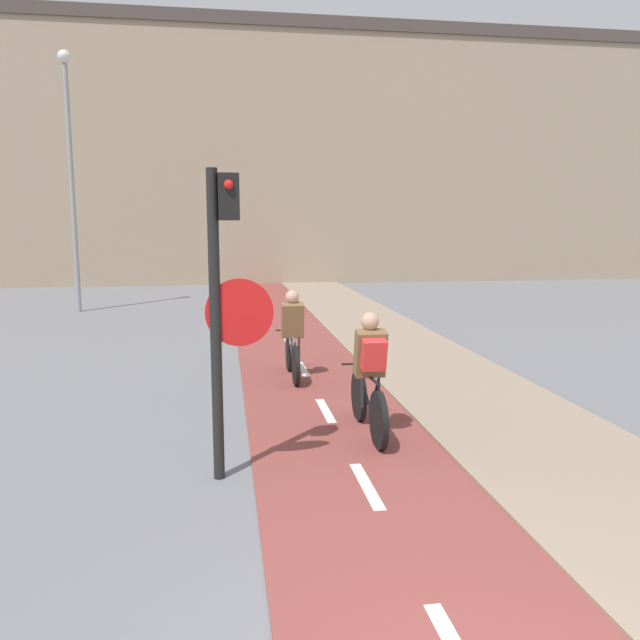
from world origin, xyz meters
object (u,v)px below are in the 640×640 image
at_px(street_lamp_far, 70,157).
at_px(cyclist_far, 292,339).
at_px(cyclist_near, 370,378).
at_px(traffic_light_pole, 224,291).

xyz_separation_m(street_lamp_far, cyclist_far, (5.32, -8.91, -3.75)).
distance_m(street_lamp_far, cyclist_near, 13.75).
xyz_separation_m(traffic_light_pole, street_lamp_far, (-4.22, 12.87, 2.51)).
height_order(street_lamp_far, cyclist_far, street_lamp_far).
bearing_deg(traffic_light_pole, cyclist_near, 31.03).
bearing_deg(cyclist_far, traffic_light_pole, -105.46).
bearing_deg(street_lamp_far, traffic_light_pole, -71.85).
height_order(cyclist_near, cyclist_far, cyclist_near).
distance_m(traffic_light_pole, street_lamp_far, 13.78).
height_order(traffic_light_pole, cyclist_near, traffic_light_pole).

